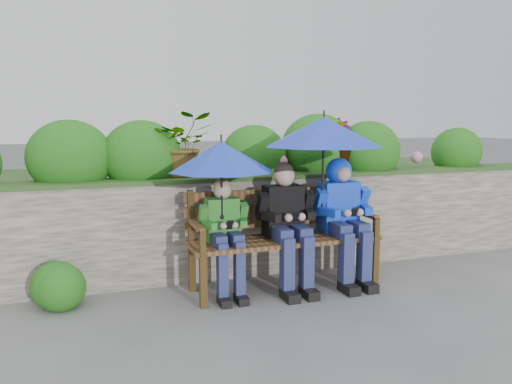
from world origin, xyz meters
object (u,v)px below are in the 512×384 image
object	(u,v)px
boy_right	(343,210)
boy_left	(225,230)
boy_middle	(287,220)
park_bench	(282,231)
umbrella_right	(324,132)
umbrella_left	(221,157)

from	to	relation	value
boy_right	boy_left	bearing A→B (deg)	179.90
boy_middle	boy_right	xyz separation A→B (m)	(0.60, 0.01, 0.06)
park_bench	boy_middle	world-z (taller)	boy_middle
boy_middle	umbrella_right	xyz separation A→B (m)	(0.36, 0.01, 0.81)
boy_middle	umbrella_left	xyz separation A→B (m)	(-0.63, 0.03, 0.61)
park_bench	boy_middle	xyz separation A→B (m)	(0.02, -0.09, 0.13)
park_bench	boy_right	bearing A→B (deg)	-7.43
boy_right	umbrella_right	distance (m)	0.79
boy_left	umbrella_right	bearing A→B (deg)	-0.38
umbrella_left	boy_middle	bearing A→B (deg)	-2.47
boy_right	boy_middle	bearing A→B (deg)	-178.90
boy_middle	boy_left	bearing A→B (deg)	178.72
umbrella_right	boy_middle	bearing A→B (deg)	-178.89
park_bench	boy_left	world-z (taller)	boy_left
boy_middle	umbrella_right	distance (m)	0.89
park_bench	boy_middle	size ratio (longest dim) A/B	1.51
park_bench	umbrella_right	distance (m)	1.02
umbrella_left	umbrella_right	distance (m)	1.01
park_bench	boy_left	xyz separation A→B (m)	(-0.58, -0.08, 0.07)
boy_right	umbrella_left	bearing A→B (deg)	179.27
boy_middle	umbrella_left	size ratio (longest dim) A/B	1.27
boy_middle	park_bench	bearing A→B (deg)	101.51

